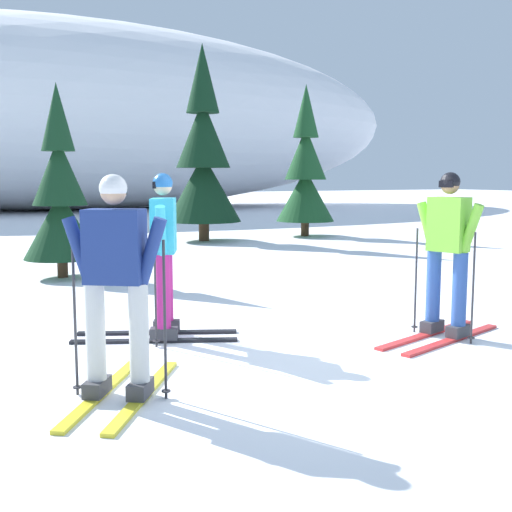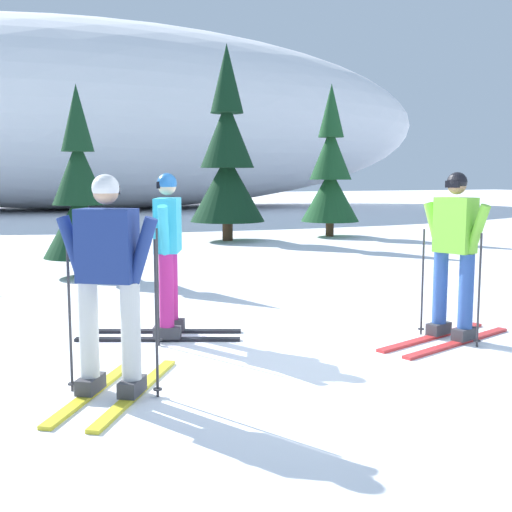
% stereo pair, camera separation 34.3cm
% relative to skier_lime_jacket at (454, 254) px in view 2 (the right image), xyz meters
% --- Properties ---
extents(ground_plane, '(120.00, 120.00, 0.00)m').
position_rel_skier_lime_jacket_xyz_m(ground_plane, '(-1.66, -0.06, -0.90)').
color(ground_plane, white).
extents(skier_lime_jacket, '(1.80, 0.90, 1.74)m').
position_rel_skier_lime_jacket_xyz_m(skier_lime_jacket, '(0.00, 0.00, 0.00)').
color(skier_lime_jacket, red).
rests_on(skier_lime_jacket, ground).
extents(skier_cyan_jacket, '(1.75, 1.10, 1.73)m').
position_rel_skier_lime_jacket_xyz_m(skier_cyan_jacket, '(-2.68, 1.30, 0.01)').
color(skier_cyan_jacket, black).
rests_on(skier_cyan_jacket, ground).
extents(skier_navy_jacket, '(1.29, 1.61, 1.72)m').
position_rel_skier_lime_jacket_xyz_m(skier_navy_jacket, '(-3.59, -0.33, 0.00)').
color(skier_navy_jacket, gold).
rests_on(skier_navy_jacket, ground).
extents(pine_tree_center, '(1.25, 1.25, 3.24)m').
position_rel_skier_lime_jacket_xyz_m(pine_tree_center, '(-2.89, 5.99, 0.45)').
color(pine_tree_center, '#47301E').
rests_on(pine_tree_center, ground).
extents(pine_tree_center_right, '(1.97, 1.97, 5.11)m').
position_rel_skier_lime_jacket_xyz_m(pine_tree_center_right, '(1.59, 10.68, 1.24)').
color(pine_tree_center_right, '#47301E').
rests_on(pine_tree_center_right, ground).
extents(pine_tree_far_right, '(1.65, 1.65, 4.27)m').
position_rel_skier_lime_jacket_xyz_m(pine_tree_far_right, '(4.71, 10.66, 0.89)').
color(pine_tree_far_right, '#47301E').
rests_on(pine_tree_far_right, ground).
extents(snow_ridge_background, '(37.29, 16.75, 9.44)m').
position_rel_skier_lime_jacket_xyz_m(snow_ridge_background, '(1.57, 29.16, 3.82)').
color(snow_ridge_background, white).
rests_on(snow_ridge_background, ground).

